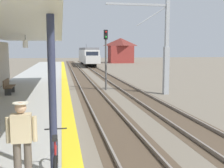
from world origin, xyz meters
name	(u,v)px	position (x,y,z in m)	size (l,w,h in m)	color
station_platform	(32,95)	(-2.50, 16.00, 0.45)	(5.00, 80.00, 0.91)	#A8A8A3
track_pair_nearest_platform	(90,90)	(1.90, 20.00, 0.05)	(2.34, 120.00, 0.16)	#4C3D2D
track_pair_middle	(128,89)	(5.30, 20.00, 0.05)	(2.34, 120.00, 0.16)	#4C3D2D
approaching_train	(88,55)	(5.30, 57.53, 2.18)	(2.93, 19.60, 4.76)	silver
commuter_person	(22,139)	(-1.24, 1.97, 1.84)	(0.59, 0.30, 1.67)	brown
bicycle_beside_commuter	(56,162)	(-0.61, 2.06, 1.29)	(0.48, 1.82, 1.04)	black
rail_signal_post	(106,53)	(3.31, 20.12, 3.19)	(0.32, 0.34, 5.20)	#4C4C4C
catenary_pylon_far_side	(163,49)	(7.34, 17.09, 3.60)	(5.00, 0.40, 7.50)	#9EA3A8
platform_bench	(8,86)	(-3.62, 13.73, 1.37)	(0.45, 1.60, 0.88)	brown
distant_trackside_house	(121,50)	(14.65, 66.73, 3.34)	(6.60, 5.28, 6.40)	maroon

